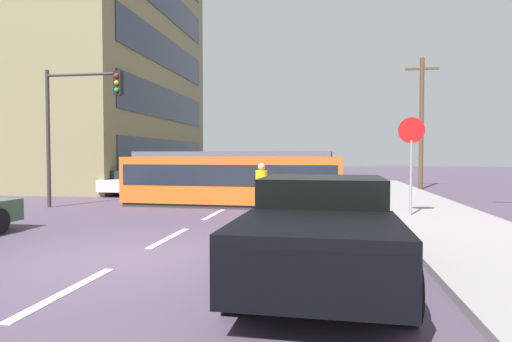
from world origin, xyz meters
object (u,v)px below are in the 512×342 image
utility_pole_mid (421,121)px  pedestrian_crossing (262,187)px  pickup_truck_parked (322,228)px  traffic_light_mast (77,111)px  streetcar_tram (234,178)px  city_bus (247,171)px  stop_sign (411,145)px  parked_sedan_mid (134,181)px

utility_pole_mid → pedestrian_crossing: bearing=-119.8°
pickup_truck_parked → traffic_light_mast: bearing=138.5°
pickup_truck_parked → utility_pole_mid: size_ratio=0.69×
streetcar_tram → city_bus: streetcar_tram is taller
city_bus → stop_sign: 13.42m
pickup_truck_parked → traffic_light_mast: traffic_light_mast is taller
streetcar_tram → city_bus: (-1.08, 8.64, -0.05)m
pedestrian_crossing → utility_pole_mid: bearing=60.2°
traffic_light_mast → pedestrian_crossing: bearing=-11.7°
pickup_truck_parked → parked_sedan_mid: 16.30m
pedestrian_crossing → parked_sedan_mid: pedestrian_crossing is taller
city_bus → pickup_truck_parked: bearing=-76.1°
utility_pole_mid → pickup_truck_parked: bearing=-105.7°
streetcar_tram → pedestrian_crossing: size_ratio=4.91×
pickup_truck_parked → stop_sign: (2.52, 6.68, 1.40)m
pickup_truck_parked → traffic_light_mast: (-8.81, 7.79, 2.72)m
streetcar_tram → utility_pole_mid: utility_pole_mid is taller
parked_sedan_mid → stop_sign: (11.81, -6.71, 1.57)m
city_bus → utility_pole_mid: (9.77, 0.77, 2.83)m
utility_pole_mid → parked_sedan_mid: bearing=-159.5°
pickup_truck_parked → traffic_light_mast: size_ratio=1.01×
pickup_truck_parked → utility_pole_mid: bearing=74.3°
pedestrian_crossing → stop_sign: (4.40, 0.33, 1.25)m
city_bus → utility_pole_mid: 10.20m
pickup_truck_parked → parked_sedan_mid: pickup_truck_parked is taller
pickup_truck_parked → pedestrian_crossing: bearing=106.4°
pickup_truck_parked → utility_pole_mid: 19.81m
stop_sign → traffic_light_mast: bearing=174.4°
city_bus → parked_sedan_mid: (-4.81, -4.68, -0.38)m
traffic_light_mast → city_bus: bearing=67.2°
pedestrian_crossing → utility_pole_mid: (7.16, 12.50, 2.90)m
utility_pole_mid → city_bus: bearing=-175.5°
parked_sedan_mid → traffic_light_mast: (0.48, -5.61, 2.89)m
parked_sedan_mid → utility_pole_mid: (14.57, 5.46, 3.22)m
traffic_light_mast → utility_pole_mid: (14.10, 11.06, 0.32)m
stop_sign → parked_sedan_mid: bearing=150.4°
stop_sign → streetcar_tram: bearing=155.1°
city_bus → stop_sign: size_ratio=1.77×
pedestrian_crossing → traffic_light_mast: bearing=168.3°
streetcar_tram → utility_pole_mid: (8.69, 9.42, 2.78)m
streetcar_tram → traffic_light_mast: traffic_light_mast is taller
streetcar_tram → pickup_truck_parked: 10.03m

